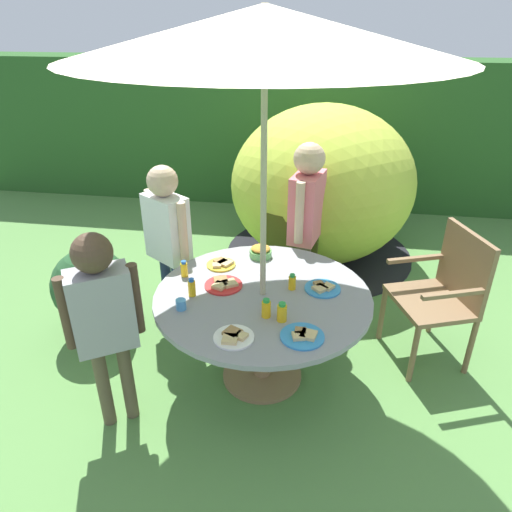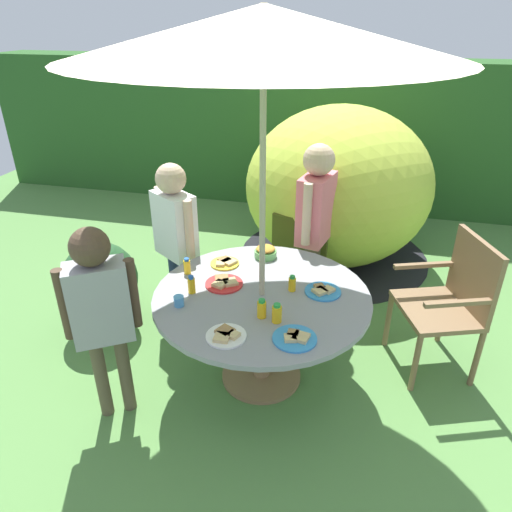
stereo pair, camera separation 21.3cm
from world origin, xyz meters
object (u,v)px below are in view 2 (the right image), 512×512
Objects in this scene: plate_far_right at (295,338)px; juice_bottle_front_edge at (187,266)px; plate_center_back at (225,263)px; juice_bottle_far_left at (277,313)px; child_in_grey_shirt at (100,303)px; cup_near at (179,301)px; juice_bottle_center_front at (192,285)px; patio_umbrella at (264,32)px; dome_tent at (338,187)px; plate_near_left at (226,335)px; child_in_white_shirt at (175,225)px; child_in_pink_shirt at (316,209)px; juice_bottle_mid_left at (262,309)px; snack_bowl at (266,252)px; juice_bottle_near_right at (292,284)px; wooden_chair at (451,298)px; potted_plant at (101,282)px; plate_back_edge at (224,283)px; garden_table at (262,310)px; plate_mid_right at (323,291)px.

juice_bottle_front_edge is at bearing 146.51° from plate_far_right.
juice_bottle_far_left reaches higher than plate_center_back.
cup_near is at bearing 4.51° from child_in_grey_shirt.
plate_center_back is 0.43m from juice_bottle_center_front.
dome_tent is (0.32, 1.98, -1.43)m from patio_umbrella.
plate_near_left is (-0.37, -0.07, 0.00)m from plate_far_right.
child_in_white_shirt is 1.03× the size of child_in_grey_shirt.
child_in_pink_shirt is 1.23m from juice_bottle_mid_left.
cup_near is (-0.38, -0.75, -0.01)m from snack_bowl.
patio_umbrella reaches higher than juice_bottle_far_left.
cup_near is at bearing -152.42° from juice_bottle_near_right.
juice_bottle_mid_left reaches higher than juice_bottle_front_edge.
juice_bottle_near_right reaches higher than snack_bowl.
cup_near reaches higher than plate_center_back.
wooden_chair is 8.58× the size of juice_bottle_front_edge.
wooden_chair is 15.07× the size of cup_near.
juice_bottle_near_right is at bearing 15.82° from juice_bottle_center_front.
juice_bottle_near_right is at bearing 69.55° from juice_bottle_mid_left.
plate_near_left is 0.28m from juice_bottle_mid_left.
patio_umbrella is 1.47m from juice_bottle_near_right.
child_in_grey_shirt is at bearing -56.65° from potted_plant.
wooden_chair is at bearing 3.07° from potted_plant.
plate_back_edge is at bearing -175.80° from juice_bottle_near_right.
plate_back_edge is at bearing 142.09° from juice_bottle_far_left.
snack_bowl is at bearing -112.66° from wooden_chair.
patio_umbrella is (0.00, 0.00, 1.63)m from garden_table.
wooden_chair is 8.20× the size of juice_bottle_far_left.
plate_near_left is at bearing -90.36° from snack_bowl.
dome_tent is 1.90m from juice_bottle_near_right.
plate_near_left is 1.89× the size of juice_bottle_mid_left.
child_in_grey_shirt is 1.36m from plate_mid_right.
patio_umbrella is at bearing 0.00° from child_in_pink_shirt.
juice_bottle_center_front is 0.16m from cup_near.
patio_umbrella is at bearing -80.13° from snack_bowl.
juice_bottle_mid_left is at bearing 4.99° from child_in_pink_shirt.
juice_bottle_mid_left is (0.15, 0.24, 0.04)m from plate_near_left.
snack_bowl is at bearing 22.21° from child_in_grey_shirt.
juice_bottle_center_front is (-0.76, -2.07, -0.02)m from dome_tent.
juice_bottle_far_left and juice_bottle_mid_left have the same top height.
plate_mid_right is 0.91m from cup_near.
juice_bottle_mid_left reaches higher than plate_near_left.
dome_tent is 1.88m from plate_mid_right.
plate_near_left is at bearing -32.32° from cup_near.
plate_near_left is at bearing -115.64° from juice_bottle_near_right.
child_in_grey_shirt is at bearing -148.09° from patio_umbrella.
wooden_chair reaches higher than juice_bottle_center_front.
plate_back_edge is at bearing 57.22° from cup_near.
juice_bottle_front_edge is at bearing 149.72° from juice_bottle_far_left.
plate_near_left is (-0.31, -1.45, -0.21)m from child_in_pink_shirt.
dome_tent is at bearing 80.93° from patio_umbrella.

